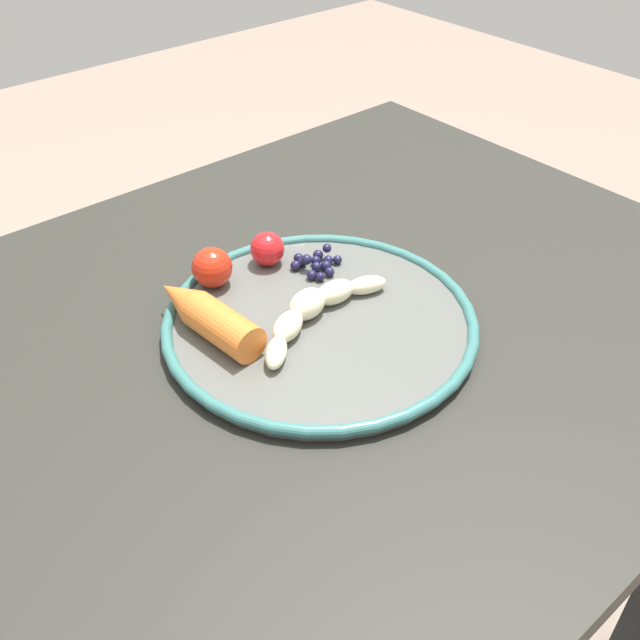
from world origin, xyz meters
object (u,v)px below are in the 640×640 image
at_px(tomato_near, 267,249).
at_px(plate, 320,322).
at_px(carrot_orange, 205,314).
at_px(tomato_mid, 212,267).
at_px(banana, 314,310).
at_px(dining_table, 309,401).
at_px(blueberry_pile, 316,263).

bearing_deg(tomato_near, plate, -100.97).
relative_size(carrot_orange, tomato_mid, 3.24).
height_order(plate, banana, banana).
relative_size(dining_table, banana, 5.31).
xyz_separation_m(dining_table, plate, (0.01, -0.01, 0.12)).
relative_size(plate, carrot_orange, 2.26).
xyz_separation_m(plate, carrot_orange, (-0.10, 0.06, 0.02)).
distance_m(carrot_orange, blueberry_pile, 0.15).
bearing_deg(tomato_mid, plate, -69.04).
bearing_deg(plate, tomato_mid, 110.96).
distance_m(plate, carrot_orange, 0.12).
xyz_separation_m(tomato_near, tomato_mid, (-0.07, 0.01, 0.00)).
xyz_separation_m(plate, tomato_near, (0.02, 0.12, 0.02)).
relative_size(plate, blueberry_pile, 5.86).
bearing_deg(carrot_orange, tomato_near, 25.00).
distance_m(blueberry_pile, tomato_near, 0.06).
bearing_deg(banana, plate, -49.54).
bearing_deg(tomato_mid, banana, -69.99).
bearing_deg(dining_table, tomato_mid, 110.91).
bearing_deg(plate, blueberry_pile, 52.37).
bearing_deg(carrot_orange, tomato_mid, 51.11).
relative_size(banana, tomato_mid, 4.25).
height_order(plate, blueberry_pile, blueberry_pile).
bearing_deg(tomato_mid, dining_table, -69.09).
distance_m(tomato_near, tomato_mid, 0.07).
bearing_deg(carrot_orange, dining_table, -27.86).
distance_m(plate, tomato_near, 0.12).
bearing_deg(tomato_near, banana, -103.39).
bearing_deg(dining_table, carrot_orange, 152.14).
xyz_separation_m(dining_table, carrot_orange, (-0.09, 0.05, 0.14)).
bearing_deg(banana, tomato_near, 76.61).
height_order(blueberry_pile, tomato_near, tomato_near).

